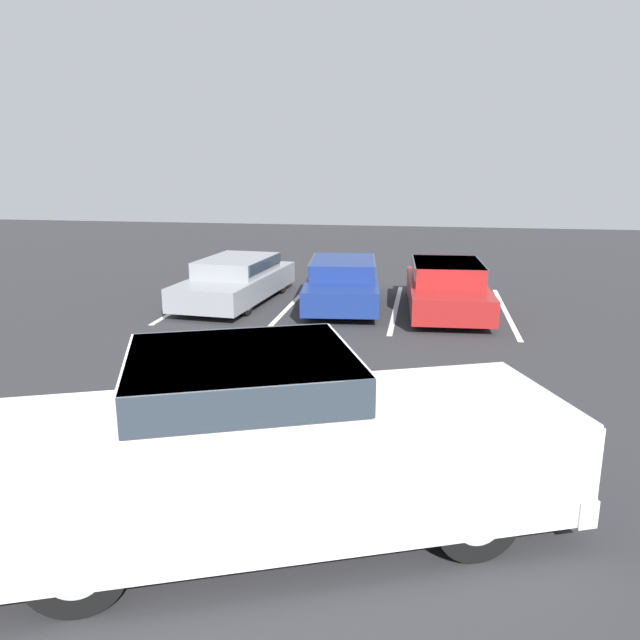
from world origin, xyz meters
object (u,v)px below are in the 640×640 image
at_px(parked_sedan_b, 343,281).
at_px(pickup_truck, 275,443).
at_px(parked_sedan_a, 237,278).
at_px(parked_sedan_c, 447,285).

bearing_deg(parked_sedan_b, pickup_truck, -1.89).
bearing_deg(parked_sedan_a, parked_sedan_b, 96.70).
relative_size(pickup_truck, parked_sedan_b, 1.34).
height_order(pickup_truck, parked_sedan_c, pickup_truck).
xyz_separation_m(pickup_truck, parked_sedan_c, (1.90, 9.86, -0.28)).
bearing_deg(parked_sedan_c, parked_sedan_b, -98.87).
distance_m(pickup_truck, parked_sedan_b, 10.15).
relative_size(parked_sedan_a, parked_sedan_b, 1.05).
bearing_deg(parked_sedan_c, pickup_truck, -14.20).
relative_size(parked_sedan_b, parked_sedan_c, 1.00).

